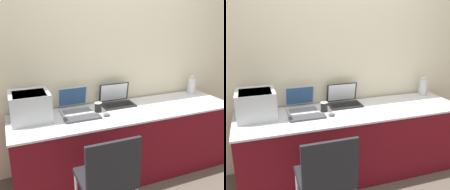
# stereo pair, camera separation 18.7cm
# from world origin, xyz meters

# --- Properties ---
(ground_plane) EXTENTS (14.00, 14.00, 0.00)m
(ground_plane) POSITION_xyz_m (0.00, 0.00, 0.00)
(ground_plane) COLOR brown
(wall_back) EXTENTS (8.00, 0.05, 2.60)m
(wall_back) POSITION_xyz_m (0.00, 0.72, 1.30)
(wall_back) COLOR beige
(wall_back) RESTS_ON ground_plane
(table) EXTENTS (2.41, 0.68, 0.75)m
(table) POSITION_xyz_m (0.00, 0.33, 0.37)
(table) COLOR maroon
(table) RESTS_ON ground_plane
(printer) EXTENTS (0.37, 0.36, 0.28)m
(printer) POSITION_xyz_m (-0.97, 0.45, 0.90)
(printer) COLOR #B2B7BC
(printer) RESTS_ON table
(laptop_left) EXTENTS (0.33, 0.30, 0.24)m
(laptop_left) POSITION_xyz_m (-0.51, 0.53, 0.80)
(laptop_left) COLOR #B7B7BC
(laptop_left) RESTS_ON table
(laptop_right) EXTENTS (0.36, 0.26, 0.23)m
(laptop_right) POSITION_xyz_m (-0.02, 0.54, 0.80)
(laptop_right) COLOR black
(laptop_right) RESTS_ON table
(external_keyboard) EXTENTS (0.36, 0.12, 0.02)m
(external_keyboard) POSITION_xyz_m (-0.50, 0.27, 0.76)
(external_keyboard) COLOR #3D3D42
(external_keyboard) RESTS_ON table
(coffee_cup) EXTENTS (0.08, 0.08, 0.10)m
(coffee_cup) POSITION_xyz_m (-0.29, 0.40, 0.80)
(coffee_cup) COLOR black
(coffee_cup) RESTS_ON table
(mouse) EXTENTS (0.07, 0.06, 0.03)m
(mouse) POSITION_xyz_m (-0.26, 0.26, 0.76)
(mouse) COLOR #4C4C51
(mouse) RESTS_ON table
(metal_pitcher) EXTENTS (0.10, 0.10, 0.24)m
(metal_pitcher) POSITION_xyz_m (1.04, 0.57, 0.86)
(metal_pitcher) COLOR silver
(metal_pitcher) RESTS_ON table
(chair) EXTENTS (0.43, 0.41, 0.89)m
(chair) POSITION_xyz_m (-0.50, -0.40, 0.54)
(chair) COLOR black
(chair) RESTS_ON ground_plane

